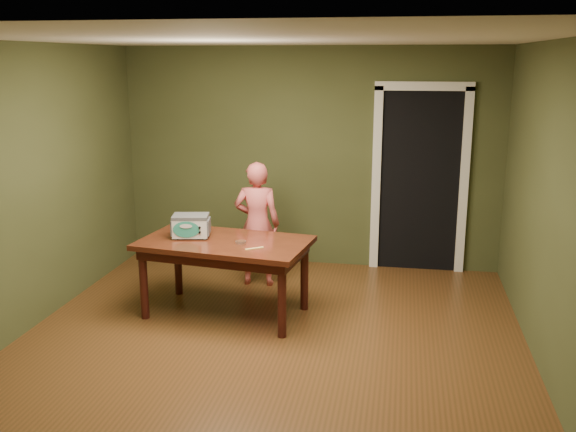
{
  "coord_description": "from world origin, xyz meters",
  "views": [
    {
      "loc": [
        1.1,
        -5.0,
        2.45
      ],
      "look_at": [
        0.01,
        1.0,
        0.95
      ],
      "focal_mm": 40.0,
      "sensor_mm": 36.0,
      "label": 1
    }
  ],
  "objects": [
    {
      "name": "spatula",
      "position": [
        -0.21,
        0.5,
        0.75
      ],
      "size": [
        0.16,
        0.13,
        0.01
      ],
      "primitive_type": "cube",
      "rotation": [
        0.0,
        0.0,
        0.63
      ],
      "color": "#FDD16E",
      "rests_on": "dining_table"
    },
    {
      "name": "toy_oven",
      "position": [
        -0.91,
        0.77,
        0.87
      ],
      "size": [
        0.4,
        0.31,
        0.23
      ],
      "rotation": [
        0.0,
        0.0,
        0.19
      ],
      "color": "#4C4F54",
      "rests_on": "dining_table"
    },
    {
      "name": "dining_table",
      "position": [
        -0.56,
        0.72,
        0.65
      ],
      "size": [
        1.71,
        1.11,
        0.75
      ],
      "rotation": [
        0.0,
        0.0,
        -0.14
      ],
      "color": "#3B170D",
      "rests_on": "floor"
    },
    {
      "name": "child",
      "position": [
        -0.44,
        1.62,
        0.69
      ],
      "size": [
        0.52,
        0.36,
        1.38
      ],
      "primitive_type": "imported",
      "rotation": [
        0.0,
        0.0,
        3.21
      ],
      "color": "#DA5B59",
      "rests_on": "floor"
    },
    {
      "name": "room_shell",
      "position": [
        0.0,
        0.0,
        1.71
      ],
      "size": [
        4.52,
        5.02,
        2.61
      ],
      "color": "#414927",
      "rests_on": "ground"
    },
    {
      "name": "floor",
      "position": [
        0.0,
        0.0,
        0.0
      ],
      "size": [
        5.0,
        5.0,
        0.0
      ],
      "primitive_type": "plane",
      "color": "brown",
      "rests_on": "ground"
    },
    {
      "name": "doorway",
      "position": [
        1.3,
        2.78,
        1.06
      ],
      "size": [
        1.1,
        0.66,
        2.25
      ],
      "color": "black",
      "rests_on": "ground"
    },
    {
      "name": "baking_pan",
      "position": [
        -0.38,
        0.66,
        0.76
      ],
      "size": [
        0.1,
        0.1,
        0.02
      ],
      "color": "silver",
      "rests_on": "dining_table"
    }
  ]
}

